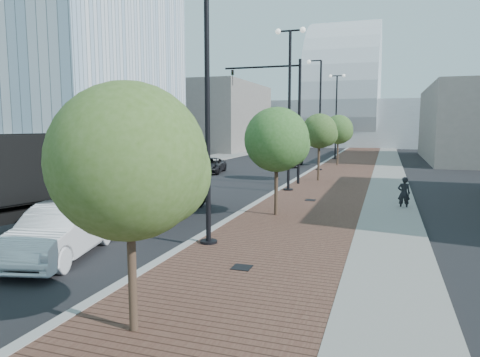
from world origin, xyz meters
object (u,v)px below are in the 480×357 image
(dark_car_mid, at_px, (210,165))
(white_sedan, at_px, (61,231))
(dump_truck, at_px, (104,185))
(pedestrian, at_px, (404,193))

(dark_car_mid, bearing_deg, white_sedan, -88.52)
(white_sedan, bearing_deg, dump_truck, 97.04)
(dump_truck, bearing_deg, dark_car_mid, 115.57)
(white_sedan, distance_m, dark_car_mid, 22.85)
(dark_car_mid, distance_m, pedestrian, 18.35)
(dump_truck, relative_size, pedestrian, 8.95)
(white_sedan, bearing_deg, dark_car_mid, 87.75)
(dump_truck, bearing_deg, white_sedan, -52.75)
(dump_truck, bearing_deg, pedestrian, 46.31)
(dump_truck, xyz_separation_m, white_sedan, (1.67, -4.42, -0.72))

